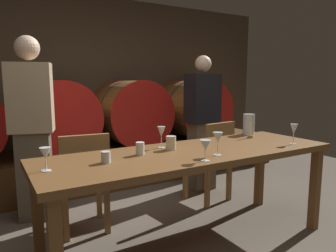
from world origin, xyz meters
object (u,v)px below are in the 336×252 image
wine_barrel_far_right (192,109)px  guest_right (202,123)px  wine_glass_left (162,132)px  dining_table (192,161)px  chair_left (84,178)px  wine_glass_center (205,146)px  cup_left (106,157)px  wine_glass_far_left (45,154)px  chair_right (212,158)px  wine_barrel_center_left (57,117)px  cup_right (171,143)px  wine_glass_far_right (294,130)px  candle_center (250,133)px  wine_barrel_center_right (131,113)px  wine_glass_right (218,138)px  pitcher (249,124)px  guest_left (32,127)px  cup_center (140,149)px

wine_barrel_far_right → guest_right: size_ratio=0.54×
wine_glass_left → dining_table: bearing=-54.8°
chair_left → wine_glass_center: 1.17m
cup_left → wine_barrel_far_right: bearing=43.2°
guest_right → wine_glass_far_left: (-1.93, -1.02, 0.06)m
guest_right → wine_glass_left: (-1.01, -0.81, 0.09)m
chair_right → wine_glass_center: size_ratio=6.10×
wine_barrel_center_left → cup_left: 1.91m
chair_right → wine_glass_center: bearing=41.1°
guest_right → cup_right: guest_right is taller
wine_barrel_far_right → wine_glass_left: (-1.49, -1.69, 0.02)m
wine_glass_left → chair_right: bearing=26.3°
wine_glass_far_right → candle_center: bearing=103.4°
wine_barrel_center_right → wine_glass_right: bearing=-96.9°
chair_right → chair_left: bearing=-7.8°
dining_table → cup_right: cup_right is taller
wine_barrel_far_right → pitcher: 1.63m
wine_barrel_far_right → candle_center: wine_barrel_far_right is taller
chair_left → guest_left: bearing=-52.0°
wine_glass_far_left → wine_glass_center: 1.01m
wine_glass_far_left → cup_left: (0.37, -0.01, -0.06)m
wine_glass_left → cup_center: 0.30m
guest_left → wine_glass_left: size_ratio=9.89×
wine_glass_center → pitcher: bearing=31.4°
dining_table → wine_glass_far_left: (-1.07, 0.00, 0.18)m
wine_barrel_center_right → cup_left: bearing=-118.2°
dining_table → chair_right: chair_right is taller
wine_glass_far_right → cup_center: bearing=166.3°
chair_right → guest_right: (0.14, 0.38, 0.33)m
wine_barrel_far_right → wine_glass_far_right: 2.18m
candle_center → chair_left: bearing=161.9°
candle_center → wine_glass_left: 0.94m
wine_barrel_far_right → cup_right: 2.30m
wine_barrel_center_left → pitcher: (1.54, -1.57, -0.00)m
pitcher → wine_glass_far_right: size_ratio=1.18×
wine_glass_far_right → cup_left: (-1.58, 0.23, -0.09)m
cup_right → wine_barrel_center_right: bearing=75.9°
chair_left → wine_glass_center: bearing=127.7°
wine_glass_far_left → wine_glass_far_right: size_ratio=0.83×
dining_table → guest_left: 1.54m
chair_right → wine_glass_right: wine_glass_right is taller
guest_left → guest_right: size_ratio=1.07×
pitcher → cup_left: size_ratio=2.65×
cup_right → guest_left: bearing=129.5°
wine_glass_right → wine_barrel_far_right: bearing=59.1°
wine_barrel_center_left → guest_right: size_ratio=0.54×
wine_barrel_center_left → wine_glass_right: wine_barrel_center_left is taller
chair_left → cup_left: bearing=94.4°
chair_left → guest_left: guest_left is taller
wine_barrel_center_right → chair_left: size_ratio=0.99×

